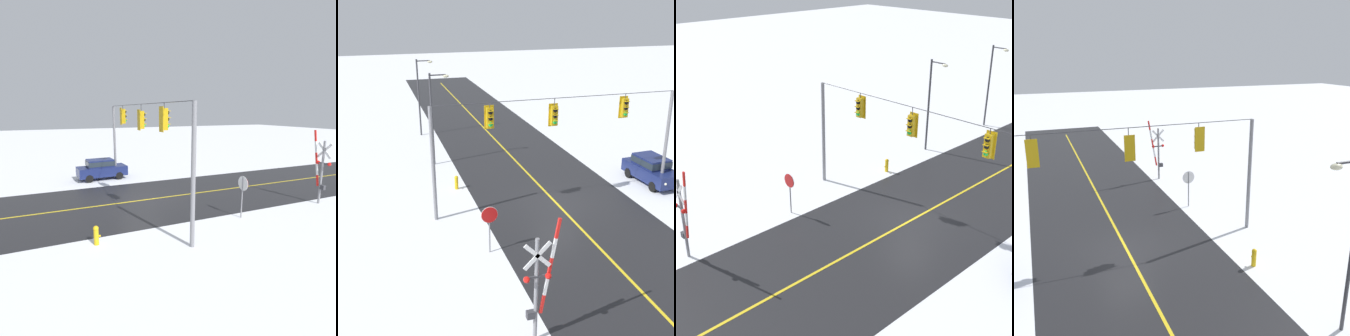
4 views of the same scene
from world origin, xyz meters
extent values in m
plane|color=white|center=(0.00, 0.00, 0.00)|extent=(160.00, 160.00, 0.00)
cube|color=black|center=(0.00, 6.00, 0.00)|extent=(9.00, 80.00, 0.01)
cube|color=gold|center=(0.00, 6.00, 0.01)|extent=(0.14, 72.00, 0.01)
cylinder|color=gray|center=(-7.00, 0.00, 3.10)|extent=(0.20, 0.20, 6.20)
cylinder|color=#38383D|center=(0.00, 0.00, 6.20)|extent=(14.00, 0.04, 0.04)
cylinder|color=#38383D|center=(-3.94, 0.00, 6.07)|extent=(0.04, 0.04, 0.27)
cube|color=#C6990F|center=(-3.94, 0.00, 5.39)|extent=(0.34, 0.28, 1.08)
cube|color=#C6990F|center=(-3.94, 0.16, 5.39)|extent=(0.52, 0.03, 1.26)
sphere|color=black|center=(-3.94, -0.15, 5.71)|extent=(0.24, 0.24, 0.24)
cube|color=#C6990F|center=(-3.94, -0.22, 5.80)|extent=(0.26, 0.16, 0.03)
sphere|color=black|center=(-3.94, -0.15, 5.39)|extent=(0.24, 0.24, 0.24)
cube|color=#C6990F|center=(-3.94, -0.22, 5.48)|extent=(0.26, 0.16, 0.03)
sphere|color=green|center=(-3.94, -0.15, 5.07)|extent=(0.24, 0.24, 0.24)
cube|color=#C6990F|center=(-3.94, -0.22, 5.16)|extent=(0.26, 0.16, 0.03)
cylinder|color=#38383D|center=(-0.35, 0.00, 6.00)|extent=(0.04, 0.04, 0.40)
cube|color=#C6990F|center=(-0.35, 0.00, 5.26)|extent=(0.34, 0.28, 1.08)
cube|color=#C6990F|center=(-0.35, 0.16, 5.26)|extent=(0.52, 0.03, 1.26)
sphere|color=black|center=(-0.35, -0.15, 5.58)|extent=(0.24, 0.24, 0.24)
cube|color=#C6990F|center=(-0.35, -0.22, 5.66)|extent=(0.26, 0.16, 0.03)
sphere|color=black|center=(-0.35, -0.15, 5.26)|extent=(0.24, 0.24, 0.24)
cube|color=#C6990F|center=(-0.35, -0.22, 5.34)|extent=(0.26, 0.16, 0.03)
sphere|color=green|center=(-0.35, -0.15, 4.94)|extent=(0.24, 0.24, 0.24)
cube|color=#C6990F|center=(-0.35, -0.22, 5.02)|extent=(0.26, 0.16, 0.03)
cylinder|color=#38383D|center=(3.93, 0.00, 6.07)|extent=(0.04, 0.04, 0.26)
cube|color=#C6990F|center=(3.93, 0.00, 5.40)|extent=(0.34, 0.28, 1.08)
cube|color=#C6990F|center=(3.93, 0.16, 5.40)|extent=(0.52, 0.03, 1.26)
sphere|color=black|center=(3.93, -0.15, 5.72)|extent=(0.24, 0.24, 0.24)
cube|color=#C6990F|center=(3.93, -0.22, 5.81)|extent=(0.26, 0.16, 0.03)
sphere|color=black|center=(3.93, -0.15, 5.40)|extent=(0.24, 0.24, 0.24)
cube|color=#C6990F|center=(3.93, -0.22, 5.49)|extent=(0.26, 0.16, 0.03)
sphere|color=green|center=(3.93, -0.15, 5.08)|extent=(0.24, 0.24, 0.24)
cube|color=#C6990F|center=(3.93, -0.22, 5.17)|extent=(0.26, 0.16, 0.03)
cylinder|color=gray|center=(-5.11, -4.11, 1.15)|extent=(0.07, 0.07, 2.30)
cylinder|color=#B71414|center=(-5.11, -4.15, 1.95)|extent=(0.76, 0.03, 0.76)
cylinder|color=white|center=(-5.11, -4.13, 1.95)|extent=(0.80, 0.02, 0.80)
cylinder|color=gray|center=(-5.12, -10.21, 2.00)|extent=(0.14, 0.14, 4.00)
cube|color=white|center=(-5.12, -10.26, 3.40)|extent=(0.98, 0.04, 0.98)
cube|color=white|center=(-5.12, -10.26, 3.40)|extent=(0.98, 0.04, 0.98)
cube|color=#38383D|center=(-5.12, -10.25, 2.60)|extent=(0.80, 0.06, 0.08)
sphere|color=red|center=(-5.50, -10.31, 2.60)|extent=(0.22, 0.22, 0.22)
sphere|color=red|center=(-4.74, -10.31, 2.60)|extent=(0.22, 0.22, 0.22)
cube|color=red|center=(-4.88, -10.21, 1.45)|extent=(0.21, 0.08, 0.72)
cube|color=white|center=(-4.76, -10.21, 2.15)|extent=(0.21, 0.08, 0.72)
cube|color=red|center=(-4.65, -10.21, 2.86)|extent=(0.21, 0.08, 0.72)
cube|color=white|center=(-4.53, -10.21, 3.56)|extent=(0.21, 0.08, 0.72)
cube|color=red|center=(-4.42, -10.21, 4.26)|extent=(0.21, 0.08, 0.72)
cube|color=#38383D|center=(-5.30, -10.21, 1.10)|extent=(0.28, 0.20, 0.28)
cylinder|color=#38383D|center=(-5.80, 8.71, 3.25)|extent=(0.14, 0.14, 6.50)
cylinder|color=#38383D|center=(-5.25, 8.71, 6.35)|extent=(1.10, 0.09, 0.09)
ellipsoid|color=beige|center=(-4.70, 8.71, 6.25)|extent=(0.44, 0.28, 0.22)
cylinder|color=#38383D|center=(-5.80, 16.50, 3.25)|extent=(0.14, 0.14, 6.50)
cylinder|color=#38383D|center=(-5.25, 16.50, 6.35)|extent=(1.10, 0.09, 0.09)
ellipsoid|color=beige|center=(-4.70, 16.50, 6.25)|extent=(0.44, 0.28, 0.22)
cylinder|color=gold|center=(-5.15, 3.78, 0.35)|extent=(0.22, 0.22, 0.70)
sphere|color=gold|center=(-5.15, 3.78, 0.76)|extent=(0.24, 0.24, 0.24)
cylinder|color=gold|center=(-5.15, 3.64, 0.39)|extent=(0.09, 0.10, 0.09)
camera|label=1|loc=(-16.95, 5.53, 5.80)|focal=30.06mm
camera|label=2|loc=(-9.76, -22.05, 11.15)|focal=48.35mm
camera|label=3|loc=(13.99, -18.31, 13.22)|focal=52.45mm
camera|label=4|loc=(3.91, 17.69, 9.67)|focal=42.01mm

